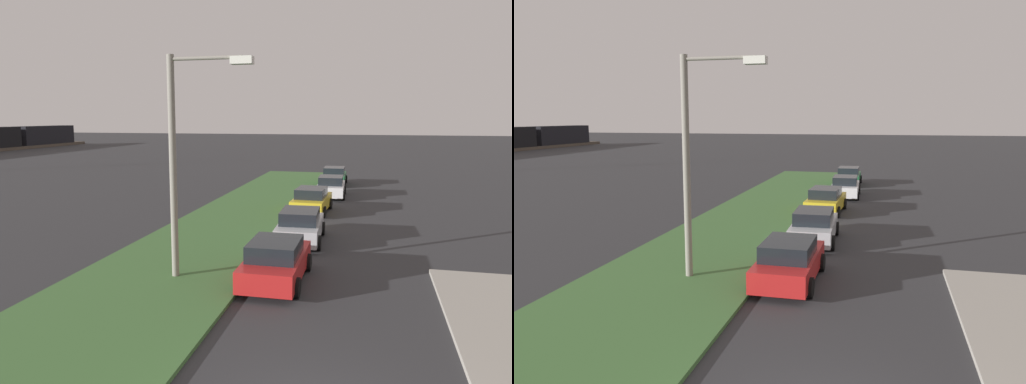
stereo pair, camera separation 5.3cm
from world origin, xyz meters
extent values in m
cube|color=#3D6633|center=(10.00, 6.17, 0.06)|extent=(60.00, 6.00, 0.12)
cube|color=red|center=(7.87, 2.25, 0.57)|extent=(4.30, 1.81, 0.70)
cube|color=black|center=(7.67, 2.25, 1.19)|extent=(2.20, 1.60, 0.55)
cylinder|color=black|center=(9.22, 3.15, 0.32)|extent=(0.64, 0.22, 0.64)
cylinder|color=black|center=(9.22, 1.35, 0.32)|extent=(0.64, 0.22, 0.64)
cylinder|color=black|center=(6.52, 3.15, 0.32)|extent=(0.64, 0.22, 0.64)
cylinder|color=black|center=(6.52, 1.35, 0.32)|extent=(0.64, 0.22, 0.64)
cube|color=#B2B5BA|center=(13.35, 2.23, 0.57)|extent=(4.36, 1.95, 0.70)
cube|color=black|center=(13.15, 2.22, 1.19)|extent=(2.26, 1.68, 0.55)
cylinder|color=black|center=(14.67, 3.18, 0.32)|extent=(0.65, 0.24, 0.64)
cylinder|color=black|center=(14.73, 1.38, 0.32)|extent=(0.65, 0.24, 0.64)
cylinder|color=black|center=(11.97, 3.08, 0.32)|extent=(0.65, 0.24, 0.64)
cylinder|color=black|center=(12.03, 1.28, 0.32)|extent=(0.65, 0.24, 0.64)
cube|color=gold|center=(20.15, 2.55, 0.57)|extent=(4.38, 2.00, 0.70)
cube|color=black|center=(19.95, 2.56, 1.19)|extent=(2.27, 1.70, 0.55)
cylinder|color=black|center=(21.54, 3.38, 0.32)|extent=(0.65, 0.25, 0.64)
cylinder|color=black|center=(21.45, 1.59, 0.32)|extent=(0.65, 0.25, 0.64)
cylinder|color=black|center=(18.84, 3.51, 0.32)|extent=(0.65, 0.25, 0.64)
cylinder|color=black|center=(18.76, 1.71, 0.32)|extent=(0.65, 0.25, 0.64)
cube|color=silver|center=(26.04, 1.93, 0.57)|extent=(4.35, 1.92, 0.70)
cube|color=black|center=(25.84, 1.92, 1.19)|extent=(2.24, 1.66, 0.55)
cylinder|color=black|center=(27.37, 2.87, 0.32)|extent=(0.65, 0.24, 0.64)
cylinder|color=black|center=(27.42, 1.07, 0.32)|extent=(0.65, 0.24, 0.64)
cylinder|color=black|center=(24.67, 2.79, 0.32)|extent=(0.65, 0.24, 0.64)
cylinder|color=black|center=(24.72, 0.99, 0.32)|extent=(0.65, 0.24, 0.64)
cube|color=#1E6B38|center=(32.28, 2.18, 0.57)|extent=(4.32, 1.85, 0.70)
cube|color=black|center=(32.08, 2.17, 1.19)|extent=(2.22, 1.62, 0.55)
cylinder|color=black|center=(33.62, 3.09, 0.32)|extent=(0.64, 0.23, 0.64)
cylinder|color=black|center=(33.64, 1.29, 0.32)|extent=(0.64, 0.23, 0.64)
cylinder|color=black|center=(30.92, 3.06, 0.32)|extent=(0.64, 0.23, 0.64)
cylinder|color=black|center=(30.94, 1.26, 0.32)|extent=(0.64, 0.23, 0.64)
cube|color=black|center=(72.59, 59.65, 2.20)|extent=(14.00, 3.00, 3.40)
cylinder|color=gray|center=(7.29, 5.65, 3.75)|extent=(0.24, 0.24, 7.50)
cylinder|color=gray|center=(7.29, 4.45, 7.35)|extent=(0.14, 2.40, 0.12)
cube|color=silver|center=(7.28, 3.25, 7.25)|extent=(0.36, 0.70, 0.24)
camera|label=1|loc=(-7.59, -0.76, 5.50)|focal=33.89mm
camera|label=2|loc=(-7.58, -0.81, 5.50)|focal=33.89mm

